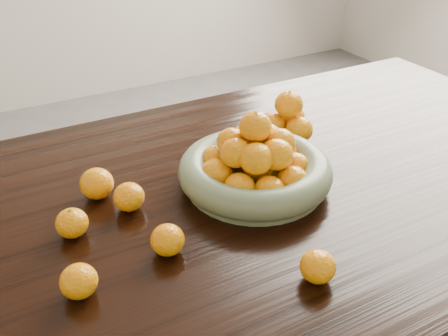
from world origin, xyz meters
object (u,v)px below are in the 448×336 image
dining_table (231,224)px  orange_pyramid (288,119)px  loose_orange_0 (72,223)px  fruit_bowl (255,166)px

dining_table → orange_pyramid: 0.34m
dining_table → loose_orange_0: bearing=177.9°
dining_table → fruit_bowl: (0.06, -0.00, 0.14)m
dining_table → loose_orange_0: 0.36m
dining_table → orange_pyramid: (0.26, 0.17, 0.14)m
dining_table → loose_orange_0: (-0.34, 0.01, 0.12)m
loose_orange_0 → fruit_bowl: bearing=-1.9°
dining_table → loose_orange_0: loose_orange_0 is taller
orange_pyramid → loose_orange_0: 0.63m
orange_pyramid → dining_table: bearing=-147.7°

